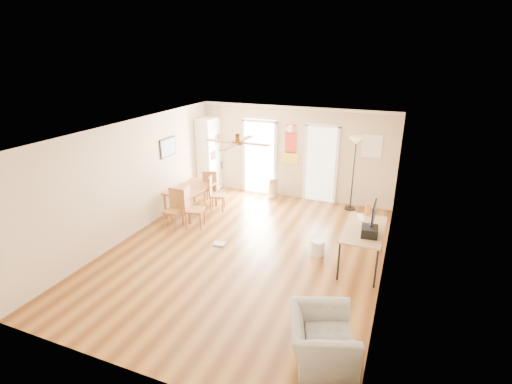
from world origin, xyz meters
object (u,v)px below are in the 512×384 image
at_px(trash_can, 273,188).
at_px(printer, 369,231).
at_px(wastebasket_a, 318,248).
at_px(armchair, 322,339).
at_px(dining_chair_right_b, 195,208).
at_px(bookshelf, 211,154).
at_px(dining_table, 192,200).
at_px(dining_chair_far, 212,186).
at_px(dining_chair_right_a, 217,193).
at_px(computer_desk, 362,247).
at_px(dining_chair_near, 173,209).
at_px(torchiere_lamp, 353,174).

distance_m(trash_can, printer, 4.28).
xyz_separation_m(trash_can, printer, (2.96, -3.05, 0.57)).
height_order(wastebasket_a, armchair, armchair).
bearing_deg(wastebasket_a, dining_chair_right_b, 175.97).
relative_size(bookshelf, dining_table, 1.57).
relative_size(dining_chair_far, printer, 2.77).
xyz_separation_m(dining_chair_right_a, computer_desk, (3.93, -1.43, -0.06)).
bearing_deg(dining_chair_right_a, bookshelf, 13.93).
bearing_deg(dining_chair_far, printer, 139.22).
distance_m(dining_chair_near, torchiere_lamp, 4.67).
bearing_deg(armchair, computer_desk, -23.00).
xyz_separation_m(dining_table, torchiere_lamp, (3.83, 1.75, 0.63)).
xyz_separation_m(dining_table, dining_chair_far, (0.18, 0.78, 0.13)).
distance_m(bookshelf, armchair, 7.28).
height_order(dining_chair_near, armchair, dining_chair_near).
bearing_deg(bookshelf, dining_chair_right_a, -43.70).
bearing_deg(wastebasket_a, printer, -18.38).
distance_m(bookshelf, torchiere_lamp, 4.20).
bearing_deg(computer_desk, torchiere_lamp, 103.04).
relative_size(bookshelf, dining_chair_right_b, 2.19).
height_order(dining_chair_right_a, dining_chair_far, dining_chair_far).
bearing_deg(printer, trash_can, 128.86).
distance_m(dining_chair_right_b, dining_chair_near, 0.53).
bearing_deg(dining_table, armchair, -41.19).
relative_size(bookshelf, dining_chair_near, 2.38).
xyz_separation_m(dining_chair_near, trash_can, (1.60, 2.67, -0.15)).
distance_m(computer_desk, armchair, 2.73).
height_order(printer, armchair, printer).
distance_m(dining_chair_right_a, dining_chair_right_b, 1.15).
xyz_separation_m(dining_chair_right_a, wastebasket_a, (3.04, -1.36, -0.29)).
bearing_deg(dining_chair_near, torchiere_lamp, 34.85).
bearing_deg(bookshelf, armchair, -36.88).
bearing_deg(dining_chair_near, printer, -5.25).
bearing_deg(computer_desk, dining_table, 166.90).
xyz_separation_m(dining_chair_right_a, armchair, (3.75, -4.15, -0.13)).
bearing_deg(dining_chair_far, trash_can, -162.31).
distance_m(wastebasket_a, armchair, 2.88).
height_order(dining_table, dining_chair_right_b, dining_chair_right_b).
bearing_deg(dining_chair_right_b, torchiere_lamp, -65.86).
xyz_separation_m(trash_can, computer_desk, (2.84, -2.78, 0.09)).
bearing_deg(dining_table, computer_desk, -13.10).
relative_size(bookshelf, dining_chair_far, 2.28).
distance_m(dining_table, trash_can, 2.39).
xyz_separation_m(dining_chair_far, trash_can, (1.47, 0.96, -0.17)).
distance_m(dining_chair_near, computer_desk, 4.43).
height_order(dining_table, torchiere_lamp, torchiere_lamp).
bearing_deg(printer, computer_desk, 108.79).
xyz_separation_m(dining_table, dining_chair_right_b, (0.55, -0.76, 0.15)).
bearing_deg(wastebasket_a, bookshelf, 145.12).
xyz_separation_m(torchiere_lamp, printer, (0.77, -3.06, -0.10)).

